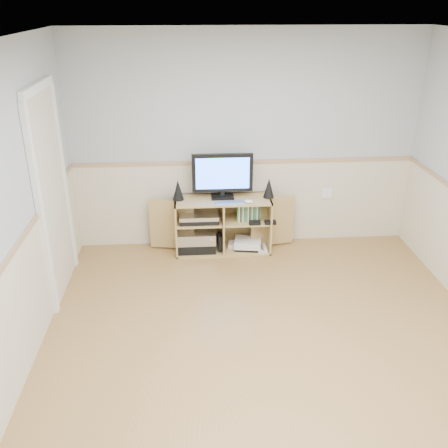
{
  "coord_description": "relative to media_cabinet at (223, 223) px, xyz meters",
  "views": [
    {
      "loc": [
        -0.64,
        -3.31,
        2.76
      ],
      "look_at": [
        -0.32,
        1.2,
        0.71
      ],
      "focal_mm": 40.0,
      "sensor_mm": 36.0,
      "label": 1
    }
  ],
  "objects": [
    {
      "name": "game_cases",
      "position": [
        0.3,
        -0.07,
        0.15
      ],
      "size": [
        0.27,
        0.13,
        0.19
      ],
      "primitive_type": "cube",
      "color": "#3F8C3F",
      "rests_on": "media_cabinet"
    },
    {
      "name": "speaker_right",
      "position": [
        0.53,
        -0.03,
        0.43
      ],
      "size": [
        0.13,
        0.13,
        0.23
      ],
      "primitive_type": "cone",
      "color": "black",
      "rests_on": "media_cabinet"
    },
    {
      "name": "monitor",
      "position": [
        -0.0,
        -0.0,
        0.6
      ],
      "size": [
        0.69,
        0.18,
        0.52
      ],
      "color": "black",
      "rests_on": "media_cabinet"
    },
    {
      "name": "av_components",
      "position": [
        -0.3,
        -0.05,
        -0.11
      ],
      "size": [
        0.53,
        0.34,
        0.47
      ],
      "color": "black",
      "rests_on": "media_cabinet"
    },
    {
      "name": "game_consoles",
      "position": [
        0.29,
        -0.06,
        -0.26
      ],
      "size": [
        0.46,
        0.31,
        0.11
      ],
      "color": "white",
      "rests_on": "media_cabinet"
    },
    {
      "name": "mouse",
      "position": [
        0.29,
        -0.19,
        0.34
      ],
      "size": [
        0.11,
        0.09,
        0.04
      ],
      "primitive_type": "ellipsoid",
      "rotation": [
        0.0,
        0.0,
        -0.33
      ],
      "color": "white",
      "rests_on": "media_cabinet"
    },
    {
      "name": "keyboard",
      "position": [
        0.07,
        -0.19,
        0.32
      ],
      "size": [
        0.33,
        0.15,
        0.01
      ],
      "primitive_type": "cube",
      "rotation": [
        0.0,
        0.0,
        0.08
      ],
      "color": "silver",
      "rests_on": "media_cabinet"
    },
    {
      "name": "media_cabinet",
      "position": [
        0.0,
        0.0,
        0.0
      ],
      "size": [
        1.73,
        0.42,
        0.65
      ],
      "color": "tan",
      "rests_on": "floor"
    },
    {
      "name": "speaker_left",
      "position": [
        -0.51,
        -0.03,
        0.44
      ],
      "size": [
        0.13,
        0.13,
        0.23
      ],
      "primitive_type": "cone",
      "color": "black",
      "rests_on": "media_cabinet"
    },
    {
      "name": "room",
      "position": [
        0.22,
        -1.94,
        0.88
      ],
      "size": [
        4.04,
        4.54,
        2.54
      ],
      "color": "#A9804B",
      "rests_on": "ground"
    },
    {
      "name": "wall_outlet",
      "position": [
        1.27,
        0.17,
        0.27
      ],
      "size": [
        0.12,
        0.03,
        0.12
      ],
      "primitive_type": "cube",
      "color": "white",
      "rests_on": "wall_back"
    }
  ]
}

